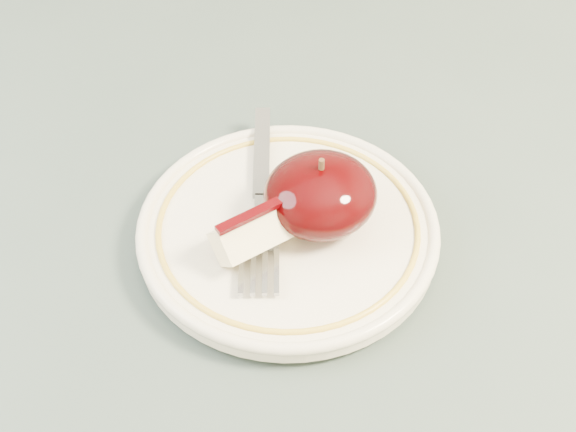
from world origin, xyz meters
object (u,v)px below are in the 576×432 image
object	(u,v)px
plate	(288,229)
table	(234,350)
apple_half	(320,194)
fork	(261,198)

from	to	relation	value
plate	table	bearing A→B (deg)	-161.27
apple_half	fork	bearing A→B (deg)	137.96
apple_half	fork	world-z (taller)	apple_half
plate	fork	xyz separation A→B (m)	(-0.01, 0.03, 0.01)
table	fork	world-z (taller)	fork
table	apple_half	xyz separation A→B (m)	(0.07, 0.02, 0.13)
plate	fork	size ratio (longest dim) A/B	1.18
table	apple_half	world-z (taller)	apple_half
fork	table	bearing A→B (deg)	158.64
fork	plate	bearing A→B (deg)	-139.61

